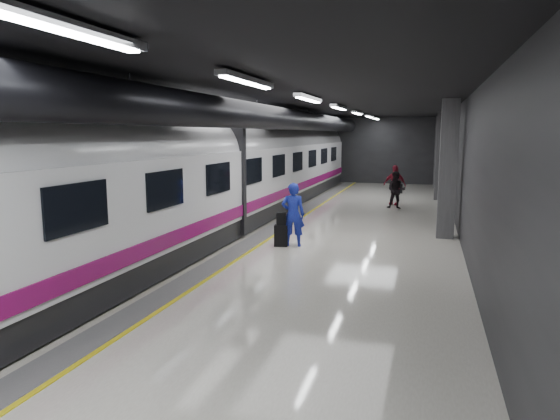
% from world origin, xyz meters
% --- Properties ---
extents(ground, '(40.00, 40.00, 0.00)m').
position_xyz_m(ground, '(0.00, 0.00, 0.00)').
color(ground, silver).
rests_on(ground, ground).
extents(platform_hall, '(10.02, 40.02, 4.51)m').
position_xyz_m(platform_hall, '(-0.29, 0.96, 3.54)').
color(platform_hall, black).
rests_on(platform_hall, ground).
extents(train, '(3.05, 38.00, 4.05)m').
position_xyz_m(train, '(-3.25, -0.00, 2.07)').
color(train, black).
rests_on(train, ground).
extents(traveler_main, '(0.78, 0.59, 1.94)m').
position_xyz_m(traveler_main, '(0.06, -0.65, 0.97)').
color(traveler_main, blue).
rests_on(traveler_main, ground).
extents(suitcase_main, '(0.43, 0.31, 0.65)m').
position_xyz_m(suitcase_main, '(-0.28, -0.80, 0.33)').
color(suitcase_main, black).
rests_on(suitcase_main, ground).
extents(shoulder_bag, '(0.32, 0.25, 0.38)m').
position_xyz_m(shoulder_bag, '(-0.28, -0.78, 0.84)').
color(shoulder_bag, black).
rests_on(shoulder_bag, suitcase_main).
extents(traveler_far_a, '(0.85, 0.67, 1.70)m').
position_xyz_m(traveler_far_a, '(2.58, 8.13, 0.85)').
color(traveler_far_a, black).
rests_on(traveler_far_a, ground).
extents(traveler_far_b, '(1.21, 0.79, 1.92)m').
position_xyz_m(traveler_far_b, '(2.42, 9.41, 0.96)').
color(traveler_far_b, maroon).
rests_on(traveler_far_b, ground).
extents(suitcase_far, '(0.37, 0.24, 0.54)m').
position_xyz_m(suitcase_far, '(2.38, 14.31, 0.27)').
color(suitcase_far, black).
rests_on(suitcase_far, ground).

